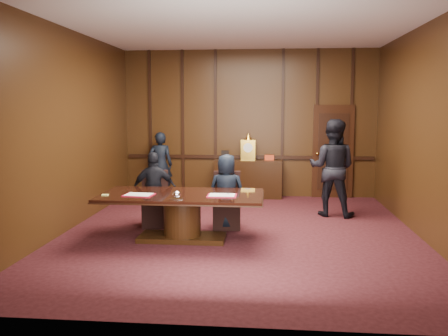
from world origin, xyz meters
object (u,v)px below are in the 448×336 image
object	(u,v)px
sideboard	(248,177)
witness_right	(332,168)
witness_left	(160,165)
conference_table	(182,209)
signatory_right	(227,192)
signatory_left	(154,190)

from	to	relation	value
sideboard	witness_right	xyz separation A→B (m)	(1.73, -1.74, 0.47)
witness_left	witness_right	world-z (taller)	witness_right
conference_table	signatory_right	size ratio (longest dim) A/B	1.97
sideboard	signatory_left	xyz separation A→B (m)	(-1.55, -2.96, 0.19)
signatory_left	witness_left	distance (m)	2.85
sideboard	signatory_right	bearing A→B (deg)	-94.85
conference_table	witness_right	world-z (taller)	witness_right
signatory_right	witness_right	bearing A→B (deg)	-146.47
witness_left	conference_table	bearing A→B (deg)	103.51
sideboard	witness_right	world-z (taller)	witness_right
signatory_left	witness_right	size ratio (longest dim) A/B	0.71
sideboard	witness_right	bearing A→B (deg)	-45.12
sideboard	signatory_right	xyz separation A→B (m)	(-0.25, -2.96, 0.18)
witness_left	witness_right	bearing A→B (deg)	152.83
signatory_right	signatory_left	bearing A→B (deg)	1.99
sideboard	conference_table	xyz separation A→B (m)	(-0.90, -3.76, 0.02)
witness_right	signatory_right	bearing A→B (deg)	47.86
conference_table	witness_left	size ratio (longest dim) A/B	1.68
conference_table	signatory_left	world-z (taller)	signatory_left
witness_left	witness_right	xyz separation A→B (m)	(3.82, -1.58, 0.18)
conference_table	witness_right	size ratio (longest dim) A/B	1.37
witness_left	signatory_right	bearing A→B (deg)	118.53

